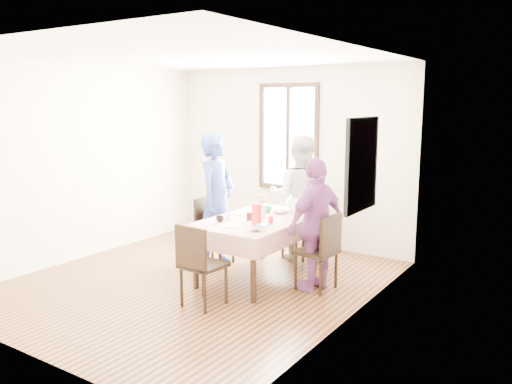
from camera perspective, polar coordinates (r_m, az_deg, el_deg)
ground at (r=6.53m, az=-6.54°, el=-9.73°), size 4.50×4.50×0.00m
back_wall at (r=8.05m, az=3.63°, el=3.89°), size 4.00×0.00×4.00m
right_wall at (r=5.16m, az=10.42°, el=0.42°), size 0.00×4.50×4.50m
window_frame at (r=8.01m, az=3.58°, el=6.02°), size 1.02×0.06×1.62m
window_pane at (r=8.02m, az=3.62°, el=6.02°), size 0.90×0.02×1.50m
art_poster at (r=5.42m, az=11.54°, el=2.96°), size 0.04×0.76×0.96m
dining_table at (r=6.53m, az=0.24°, el=-6.22°), size 0.94×1.56×0.75m
tablecloth at (r=6.43m, az=0.25°, el=-2.96°), size 1.06×1.68×0.01m
chair_left at (r=7.06m, az=-4.43°, el=-4.34°), size 0.45×0.45×0.91m
chair_right at (r=6.17m, az=6.62°, el=-6.47°), size 0.46×0.46×0.91m
chair_far at (r=7.40m, az=4.81°, el=-3.69°), size 0.45×0.45×0.91m
chair_near at (r=5.68m, az=-5.76°, el=-7.91°), size 0.45×0.45×0.91m
person_left at (r=6.96m, az=-4.34°, el=-0.91°), size 0.50×0.69×1.77m
person_far at (r=7.30m, az=4.79°, el=-0.55°), size 1.01×0.89×1.74m
person_right at (r=6.10m, az=6.50°, el=-3.52°), size 0.58×0.98×1.56m
mug_black at (r=6.26m, az=-3.98°, el=-2.95°), size 0.10×0.10×0.07m
mug_flag at (r=6.19m, az=1.64°, el=-3.05°), size 0.11×0.11×0.08m
mug_green at (r=6.77m, az=1.29°, el=-1.90°), size 0.11×0.11×0.08m
serving_bowl at (r=6.73m, az=2.69°, el=-2.13°), size 0.24×0.24×0.05m
juice_carton at (r=6.08m, az=0.07°, el=-2.44°), size 0.08×0.08×0.25m
butter_tub at (r=5.85m, az=0.57°, el=-3.93°), size 0.10×0.10×0.05m
jam_jar at (r=6.33m, az=-0.76°, el=-2.67°), size 0.07×0.07×0.09m
drinking_glass at (r=6.36m, az=-3.11°, el=-2.66°), size 0.06×0.06×0.09m
smartphone at (r=5.81m, az=0.11°, el=-4.26°), size 0.07×0.14×0.01m
flower_vase at (r=6.48m, az=0.72°, el=-2.08°), size 0.08×0.08×0.16m
plate_left at (r=6.68m, az=-1.65°, el=-2.38°), size 0.20×0.20×0.01m
plate_far at (r=6.95m, az=3.07°, el=-1.91°), size 0.20×0.20×0.01m
plate_near at (r=6.05m, az=-3.11°, el=-3.69°), size 0.20×0.20×0.01m
butter_lid at (r=5.84m, az=0.57°, el=-3.62°), size 0.12×0.12×0.01m
flower_bunch at (r=6.46m, az=0.73°, el=-0.96°), size 0.09×0.09×0.10m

